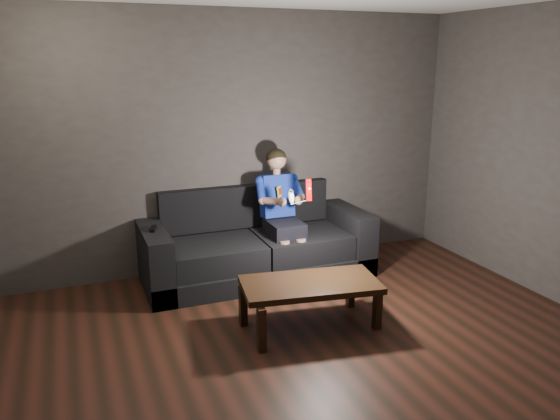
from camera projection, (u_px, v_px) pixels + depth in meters
name	position (u px, v px, depth m)	size (l,w,h in m)	color
floor	(341.00, 383.00, 3.83)	(5.00, 5.00, 0.00)	black
back_wall	(233.00, 143.00, 5.71)	(5.00, 0.04, 2.70)	#3C3534
sofa	(255.00, 248.00, 5.70)	(2.33, 1.01, 0.90)	black
child	(281.00, 202.00, 5.62)	(0.50, 0.61, 1.22)	black
wii_remote_red	(308.00, 190.00, 5.17)	(0.06, 0.08, 0.21)	#D80300
nunchuk_white	(291.00, 196.00, 5.12)	(0.06, 0.09, 0.15)	white
wii_remote_black	(153.00, 229.00, 5.16)	(0.08, 0.17, 0.03)	black
coffee_table	(310.00, 288.00, 4.55)	(1.21, 0.73, 0.41)	black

